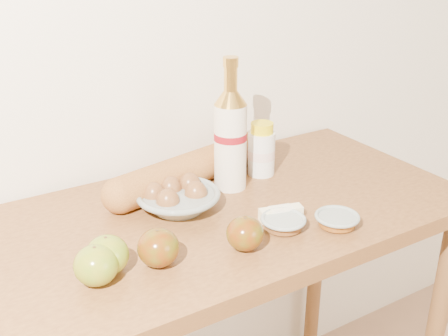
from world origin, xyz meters
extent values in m
cube|color=white|center=(0.00, 1.51, 1.30)|extent=(3.50, 0.02, 2.60)
cube|color=#915D2E|center=(0.00, 1.18, 0.88)|extent=(1.20, 0.60, 0.04)
cylinder|color=brown|center=(0.55, 1.43, 0.43)|extent=(0.05, 0.05, 0.86)
cylinder|color=silver|center=(0.09, 1.27, 1.01)|extent=(0.10, 0.10, 0.22)
cylinder|color=maroon|center=(0.09, 1.27, 1.04)|extent=(0.10, 0.10, 0.02)
cone|color=gold|center=(0.09, 1.27, 1.14)|extent=(0.10, 0.10, 0.03)
cylinder|color=gold|center=(0.09, 1.27, 1.18)|extent=(0.04, 0.04, 0.06)
cylinder|color=gold|center=(0.09, 1.27, 1.22)|extent=(0.04, 0.04, 0.02)
cylinder|color=white|center=(0.21, 1.30, 0.96)|extent=(0.07, 0.07, 0.12)
cylinder|color=beige|center=(0.21, 1.30, 0.96)|extent=(0.07, 0.07, 0.03)
cylinder|color=yellow|center=(0.21, 1.30, 1.03)|extent=(0.06, 0.06, 0.03)
torus|color=gray|center=(-0.07, 1.23, 0.94)|extent=(0.20, 0.20, 0.01)
ellipsoid|color=brown|center=(-0.11, 1.21, 0.94)|extent=(0.06, 0.06, 0.07)
ellipsoid|color=brown|center=(-0.04, 1.22, 0.94)|extent=(0.06, 0.06, 0.07)
ellipsoid|color=brown|center=(-0.07, 1.27, 0.94)|extent=(0.06, 0.06, 0.07)
ellipsoid|color=brown|center=(-0.12, 1.26, 0.94)|extent=(0.06, 0.06, 0.07)
ellipsoid|color=brown|center=(-0.03, 1.26, 0.94)|extent=(0.06, 0.06, 0.07)
cylinder|color=#B57437|center=(0.02, 1.34, 0.94)|extent=(0.44, 0.18, 0.09)
sphere|color=#B57437|center=(-0.19, 1.29, 0.94)|extent=(0.10, 0.10, 0.09)
sphere|color=#B57437|center=(0.23, 1.38, 0.94)|extent=(0.10, 0.10, 0.09)
ellipsoid|color=olive|center=(-0.31, 1.07, 0.94)|extent=(0.10, 0.10, 0.08)
cylinder|color=#4E321A|center=(-0.31, 1.07, 0.97)|extent=(0.01, 0.01, 0.01)
ellipsoid|color=maroon|center=(-0.21, 1.05, 0.94)|extent=(0.10, 0.10, 0.08)
cylinder|color=#483218|center=(-0.21, 1.05, 0.97)|extent=(0.01, 0.01, 0.01)
ellipsoid|color=maroon|center=(-0.04, 1.01, 0.94)|extent=(0.10, 0.10, 0.07)
cylinder|color=#483118|center=(-0.04, 1.01, 0.97)|extent=(0.01, 0.01, 0.01)
torus|color=#95A29C|center=(0.08, 1.03, 0.92)|extent=(0.13, 0.13, 0.01)
cylinder|color=brown|center=(0.08, 1.03, 0.91)|extent=(0.11, 0.11, 0.02)
torus|color=#8D9A94|center=(0.19, 0.98, 0.92)|extent=(0.12, 0.12, 0.01)
cylinder|color=brown|center=(0.19, 0.98, 0.91)|extent=(0.09, 0.09, 0.02)
cube|color=#FCF3C3|center=(0.10, 1.07, 0.91)|extent=(0.10, 0.05, 0.03)
cube|color=white|center=(0.10, 1.07, 0.91)|extent=(0.06, 0.04, 0.03)
ellipsoid|color=olive|center=(-0.34, 1.05, 0.94)|extent=(0.10, 0.10, 0.08)
cylinder|color=#4E321A|center=(-0.34, 1.05, 0.97)|extent=(0.01, 0.01, 0.01)
camera|label=1|loc=(-0.59, 0.18, 1.52)|focal=45.00mm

